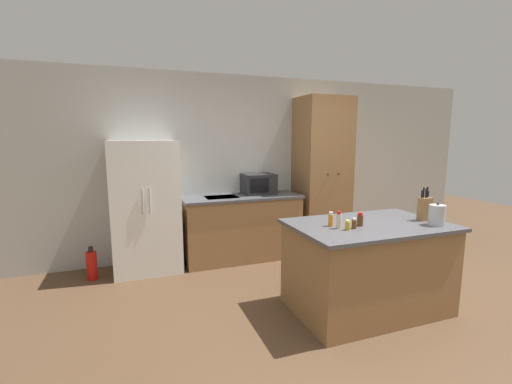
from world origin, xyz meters
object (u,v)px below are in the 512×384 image
object	(u,v)px
refrigerator	(146,207)
spice_bottle_amber_oil	(339,220)
pantry_cabinet	(322,175)
knife_block	(425,208)
fire_extinguisher	(92,265)
microwave	(258,184)
spice_bottle_pale_salt	(360,220)
spice_bottle_green_herb	(354,224)
spice_bottle_short_red	(348,225)
spice_bottle_tall_dark	(331,219)
kettle	(437,215)

from	to	relation	value
refrigerator	spice_bottle_amber_oil	size ratio (longest dim) A/B	10.34
pantry_cabinet	knife_block	world-z (taller)	pantry_cabinet
knife_block	fire_extinguisher	size ratio (longest dim) A/B	0.82
microwave	spice_bottle_pale_salt	bearing A→B (deg)	-81.75
microwave	spice_bottle_pale_salt	world-z (taller)	microwave
spice_bottle_green_herb	spice_bottle_pale_salt	bearing A→B (deg)	28.32
spice_bottle_short_red	spice_bottle_green_herb	xyz separation A→B (m)	(0.09, 0.02, 0.00)
microwave	spice_bottle_tall_dark	size ratio (longest dim) A/B	3.30
spice_bottle_pale_salt	fire_extinguisher	world-z (taller)	spice_bottle_pale_salt
spice_bottle_short_red	fire_extinguisher	distance (m)	3.08
pantry_cabinet	fire_extinguisher	world-z (taller)	pantry_cabinet
spice_bottle_pale_salt	kettle	size ratio (longest dim) A/B	0.59
refrigerator	spice_bottle_tall_dark	world-z (taller)	refrigerator
knife_block	spice_bottle_pale_salt	bearing A→B (deg)	177.76
pantry_cabinet	spice_bottle_pale_salt	bearing A→B (deg)	-110.51
pantry_cabinet	spice_bottle_amber_oil	distance (m)	2.13
knife_block	kettle	size ratio (longest dim) A/B	1.54
spice_bottle_short_red	spice_bottle_pale_salt	world-z (taller)	spice_bottle_pale_salt
pantry_cabinet	spice_bottle_tall_dark	world-z (taller)	pantry_cabinet
microwave	fire_extinguisher	bearing A→B (deg)	-175.10
spice_bottle_green_herb	knife_block	bearing A→B (deg)	2.03
spice_bottle_short_red	kettle	bearing A→B (deg)	-8.90
kettle	fire_extinguisher	size ratio (longest dim) A/B	0.53
refrigerator	pantry_cabinet	distance (m)	2.59
microwave	spice_bottle_pale_salt	xyz separation A→B (m)	(0.29, -1.98, -0.11)
refrigerator	pantry_cabinet	xyz separation A→B (m)	(2.57, 0.00, 0.31)
spice_bottle_green_herb	pantry_cabinet	bearing A→B (deg)	67.21
knife_block	pantry_cabinet	bearing A→B (deg)	91.58
spice_bottle_tall_dark	spice_bottle_short_red	size ratio (longest dim) A/B	1.47
spice_bottle_green_herb	kettle	xyz separation A→B (m)	(0.82, -0.17, 0.05)
microwave	spice_bottle_amber_oil	xyz separation A→B (m)	(0.04, -1.99, -0.10)
spice_bottle_green_herb	kettle	world-z (taller)	kettle
microwave	spice_bottle_tall_dark	bearing A→B (deg)	-89.29
spice_bottle_pale_salt	kettle	xyz separation A→B (m)	(0.70, -0.23, 0.04)
microwave	spice_bottle_short_red	xyz separation A→B (m)	(0.09, -2.07, -0.13)
knife_block	spice_bottle_short_red	bearing A→B (deg)	-176.66
spice_bottle_tall_dark	kettle	distance (m)	1.02
spice_bottle_amber_oil	spice_bottle_pale_salt	xyz separation A→B (m)	(0.24, 0.01, -0.02)
spice_bottle_short_red	spice_bottle_green_herb	distance (m)	0.09
kettle	knife_block	bearing A→B (deg)	74.75
spice_bottle_pale_salt	kettle	distance (m)	0.74
refrigerator	kettle	world-z (taller)	refrigerator
kettle	spice_bottle_amber_oil	bearing A→B (deg)	167.15
knife_block	kettle	world-z (taller)	knife_block
refrigerator	pantry_cabinet	size ratio (longest dim) A/B	0.73
refrigerator	fire_extinguisher	distance (m)	0.94
spice_bottle_green_herb	refrigerator	bearing A→B (deg)	132.03
refrigerator	fire_extinguisher	world-z (taller)	refrigerator
microwave	knife_block	xyz separation A→B (m)	(1.05, -2.01, -0.05)
spice_bottle_short_red	spice_bottle_amber_oil	size ratio (longest dim) A/B	0.57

